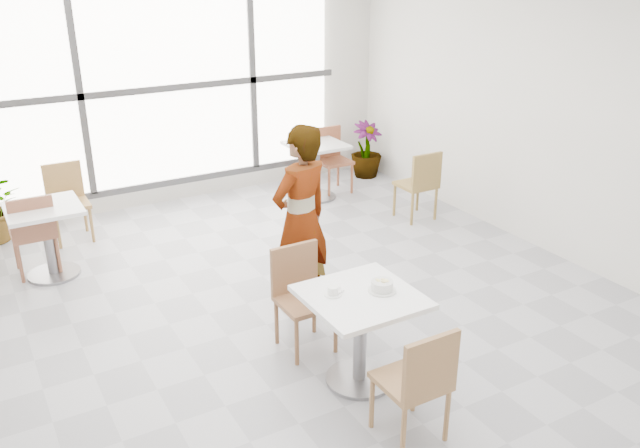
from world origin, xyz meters
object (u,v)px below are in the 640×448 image
chair_near (419,379)px  bg_table_right (316,163)px  bg_chair_left_near (33,230)px  bg_chair_right_near (420,181)px  coffee_cup (333,291)px  bg_chair_left_far (67,196)px  person (301,220)px  main_table (361,322)px  chair_far (301,290)px  bg_table_left (47,231)px  plant_right (366,150)px  bg_chair_right_far (331,155)px  oatmeal_bowl (382,286)px

chair_near → bg_table_right: 4.81m
bg_chair_left_near → bg_chair_right_near: bearing=170.3°
bg_chair_left_near → coffee_cup: bearing=118.9°
bg_chair_left_far → person: bearing=-60.3°
main_table → chair_far: chair_far is taller
bg_table_left → plant_right: (4.54, 1.09, -0.08)m
bg_table_right → person: bearing=-122.2°
main_table → coffee_cup: (-0.18, 0.10, 0.26)m
bg_chair_left_near → bg_chair_right_far: same height
bg_chair_right_far → oatmeal_bowl: bearing=-115.7°
oatmeal_bowl → bg_chair_right_far: bg_chair_right_far is taller
main_table → chair_near: chair_near is taller
oatmeal_bowl → bg_table_left: (-1.90, 3.09, -0.31)m
oatmeal_bowl → coffee_cup: (-0.34, 0.13, -0.01)m
main_table → bg_chair_right_far: (2.05, 3.90, -0.02)m
oatmeal_bowl → bg_chair_right_far: 4.37m
chair_near → bg_chair_left_near: size_ratio=1.00×
person → bg_chair_right_far: person is taller
main_table → bg_table_right: 4.10m
bg_table_right → bg_chair_left_near: bearing=-170.7°
main_table → chair_far: (-0.14, 0.69, -0.02)m
bg_table_left → bg_chair_left_near: size_ratio=0.86×
chair_near → plant_right: 5.67m
main_table → person: bearing=82.1°
bg_chair_left_near → bg_chair_right_near: size_ratio=1.00×
coffee_cup → bg_chair_right_far: size_ratio=0.18×
main_table → bg_chair_left_far: size_ratio=0.92×
main_table → person: person is taller
bg_chair_right_near → chair_near: bearing=52.0°
chair_far → bg_chair_right_near: size_ratio=1.00×
oatmeal_bowl → bg_table_left: oatmeal_bowl is taller
bg_chair_left_near → bg_chair_right_far: size_ratio=1.00×
coffee_cup → plant_right: (2.99, 4.05, -0.38)m
bg_table_left → plant_right: size_ratio=0.93×
plant_right → oatmeal_bowl: bearing=-122.3°
chair_near → bg_chair_left_far: size_ratio=1.00×
person → bg_chair_left_near: size_ratio=1.99×
person → bg_table_left: (-1.91, 1.81, -0.38)m
bg_table_right → bg_chair_left_near: size_ratio=0.86×
bg_table_left → bg_chair_right_near: (4.17, -0.66, 0.01)m
person → coffee_cup: bearing=57.6°
person → bg_chair_left_far: bearing=-75.6°
oatmeal_bowl → bg_chair_left_far: 4.30m
chair_far → person: 0.74m
bg_chair_left_far → bg_chair_right_far: 3.43m
person → bg_table_right: size_ratio=2.31×
main_table → bg_table_right: same height
chair_far → bg_chair_right_far: bearing=55.7°
chair_far → oatmeal_bowl: 0.83m
person → bg_chair_left_near: bearing=-58.3°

